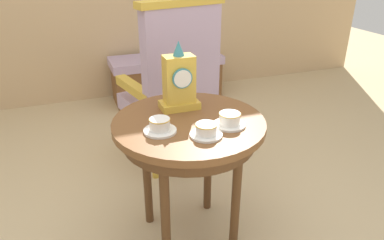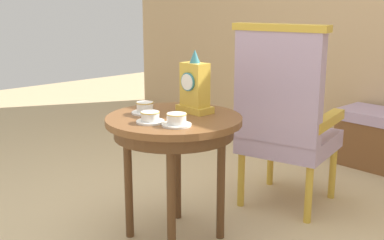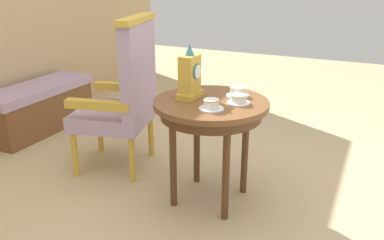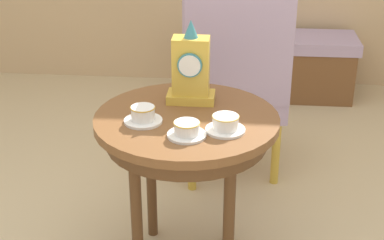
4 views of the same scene
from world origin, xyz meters
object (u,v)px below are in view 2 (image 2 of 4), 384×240
teacup_center (177,120)px  mantel_clock (195,87)px  teacup_left (145,108)px  armchair (284,116)px  teacup_right (150,118)px  side_table (174,131)px

teacup_center → mantel_clock: size_ratio=0.43×
teacup_left → mantel_clock: 0.29m
teacup_left → armchair: 0.88m
teacup_right → mantel_clock: bearing=92.6°
teacup_right → teacup_left: bearing=149.3°
teacup_center → mantel_clock: mantel_clock is taller
teacup_center → armchair: (0.00, 0.86, -0.12)m
teacup_right → armchair: armchair is taller
side_table → teacup_right: bearing=-84.1°
teacup_right → teacup_center: teacup_center is taller
teacup_right → armchair: (0.14, 0.92, -0.12)m
teacup_right → mantel_clock: (-0.01, 0.31, 0.11)m
mantel_clock → teacup_left: bearing=-126.8°
side_table → mantel_clock: mantel_clock is taller
teacup_left → teacup_center: bearing=-9.0°
teacup_left → armchair: bearing=69.1°
side_table → teacup_left: (-0.16, -0.07, 0.11)m
teacup_right → teacup_center: bearing=21.9°
teacup_left → teacup_right: teacup_left is taller
mantel_clock → teacup_right: bearing=-87.4°
teacup_right → mantel_clock: size_ratio=0.42×
armchair → side_table: bearing=-101.7°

